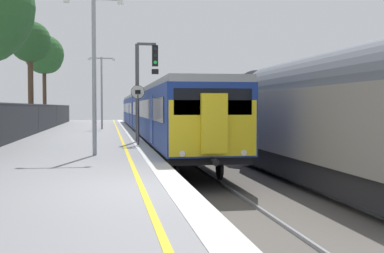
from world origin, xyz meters
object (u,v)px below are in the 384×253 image
background_tree_centre (45,56)px  commuter_train_at_platform (152,112)px  speed_limit_sign (138,107)px  platform_lamp_far (102,86)px  signal_gantry (143,80)px  freight_train_adjacent_track (228,112)px  platform_lamp_mid (94,61)px  background_tree_left (31,44)px

background_tree_centre → commuter_train_at_platform: bearing=-56.2°
speed_limit_sign → background_tree_centre: (-7.11, 27.53, 4.80)m
platform_lamp_far → signal_gantry: bearing=-81.5°
commuter_train_at_platform → speed_limit_sign: 14.29m
signal_gantry → platform_lamp_far: bearing=98.5°
commuter_train_at_platform → freight_train_adjacent_track: 7.57m
signal_gantry → platform_lamp_mid: 6.80m
commuter_train_at_platform → platform_lamp_far: 4.59m
commuter_train_at_platform → platform_lamp_mid: (-3.58, -18.48, 1.96)m
commuter_train_at_platform → platform_lamp_mid: size_ratio=7.89×
signal_gantry → platform_lamp_far: platform_lamp_far is taller
commuter_train_at_platform → speed_limit_sign: (-1.85, -14.16, 0.40)m
speed_limit_sign → background_tree_centre: background_tree_centre is taller
commuter_train_at_platform → signal_gantry: signal_gantry is taller
platform_lamp_mid → platform_lamp_far: 20.61m
platform_lamp_far → speed_limit_sign: bearing=-83.9°
commuter_train_at_platform → signal_gantry: 12.23m
signal_gantry → background_tree_centre: 26.71m
speed_limit_sign → background_tree_left: 18.81m
background_tree_left → background_tree_centre: size_ratio=0.94×
freight_train_adjacent_track → platform_lamp_mid: (-7.59, -12.05, 1.85)m
signal_gantry → platform_lamp_mid: platform_lamp_mid is taller
freight_train_adjacent_track → platform_lamp_mid: 14.36m
commuter_train_at_platform → background_tree_centre: 16.90m
freight_train_adjacent_track → signal_gantry: bearing=-134.3°
commuter_train_at_platform → background_tree_left: (-8.70, 2.73, 5.05)m
platform_lamp_far → platform_lamp_mid: bearing=-90.0°
platform_lamp_mid → background_tree_centre: bearing=99.6°
commuter_train_at_platform → freight_train_adjacent_track: freight_train_adjacent_track is taller
speed_limit_sign → platform_lamp_mid: size_ratio=0.48×
commuter_train_at_platform → speed_limit_sign: size_ratio=16.53×
commuter_train_at_platform → background_tree_left: 10.42m
commuter_train_at_platform → freight_train_adjacent_track: size_ratio=1.03×
freight_train_adjacent_track → speed_limit_sign: 9.70m
freight_train_adjacent_track → platform_lamp_far: (-7.59, 8.56, 1.81)m
signal_gantry → platform_lamp_mid: size_ratio=0.86×
freight_train_adjacent_track → speed_limit_sign: bearing=-127.1°
platform_lamp_far → commuter_train_at_platform: bearing=-30.7°
background_tree_left → background_tree_centre: background_tree_centre is taller
freight_train_adjacent_track → platform_lamp_mid: size_ratio=7.68×
platform_lamp_far → background_tree_left: bearing=173.3°
speed_limit_sign → background_tree_centre: 28.83m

